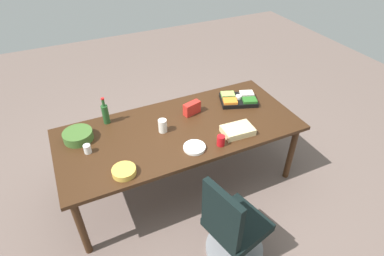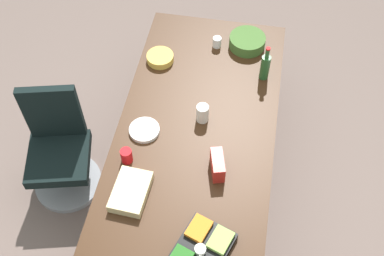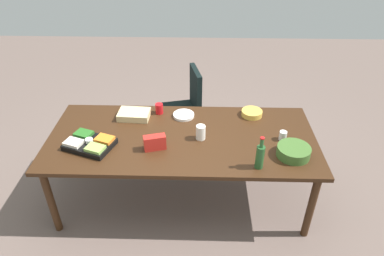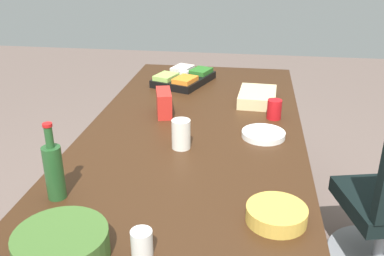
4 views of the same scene
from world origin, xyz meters
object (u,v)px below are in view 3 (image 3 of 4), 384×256
at_px(paper_cup, 283,136).
at_px(mayo_jar, 201,132).
at_px(conference_table, 182,142).
at_px(chip_bag_red, 155,142).
at_px(office_chair, 183,115).
at_px(salad_bowl, 294,151).
at_px(chip_bowl, 252,113).
at_px(red_solo_cup, 159,109).
at_px(veggie_tray, 90,143).
at_px(sheet_cake, 134,115).
at_px(wine_bottle, 260,156).
at_px(paper_plate_stack, 183,115).

relative_size(paper_cup, mayo_jar, 0.63).
height_order(conference_table, chip_bag_red, chip_bag_red).
height_order(office_chair, salad_bowl, office_chair).
distance_m(conference_table, salad_bowl, 1.05).
bearing_deg(conference_table, chip_bowl, -150.56).
distance_m(red_solo_cup, veggie_tray, 0.84).
distance_m(chip_bag_red, sheet_cake, 0.60).
distance_m(chip_bag_red, veggie_tray, 0.61).
bearing_deg(salad_bowl, red_solo_cup, -28.54).
bearing_deg(wine_bottle, paper_cup, -124.16).
distance_m(paper_cup, chip_bowl, 0.49).
bearing_deg(salad_bowl, paper_plate_stack, -31.95).
distance_m(chip_bag_red, paper_cup, 1.21).
distance_m(office_chair, red_solo_cup, 0.85).
height_order(paper_cup, paper_plate_stack, paper_cup).
relative_size(conference_table, wine_bottle, 8.25).
bearing_deg(chip_bag_red, veggie_tray, -1.46).
bearing_deg(sheet_cake, chip_bowl, -176.52).
height_order(mayo_jar, paper_plate_stack, mayo_jar).
relative_size(chip_bag_red, sheet_cake, 0.62).
relative_size(chip_bag_red, chip_bowl, 0.92).
xyz_separation_m(mayo_jar, chip_bowl, (-0.53, -0.43, -0.04)).
distance_m(conference_table, paper_cup, 0.97).
xyz_separation_m(office_chair, chip_bag_red, (0.19, 1.28, 0.50)).
xyz_separation_m(office_chair, chip_bowl, (-0.76, 0.68, 0.46)).
bearing_deg(paper_plate_stack, veggie_tray, 33.21).
xyz_separation_m(salad_bowl, mayo_jar, (0.83, -0.24, 0.02)).
bearing_deg(salad_bowl, veggie_tray, -2.58).
distance_m(paper_cup, veggie_tray, 1.81).
bearing_deg(office_chair, mayo_jar, 101.47).
xyz_separation_m(sheet_cake, paper_plate_stack, (-0.51, -0.03, -0.02)).
relative_size(office_chair, wine_bottle, 3.15).
height_order(mayo_jar, veggie_tray, mayo_jar).
relative_size(chip_bag_red, paper_cup, 2.22).
relative_size(wine_bottle, sheet_cake, 0.98).
height_order(red_solo_cup, mayo_jar, mayo_jar).
relative_size(office_chair, sheet_cake, 3.07).
xyz_separation_m(sheet_cake, veggie_tray, (0.33, 0.51, 0.00)).
xyz_separation_m(chip_bag_red, salad_bowl, (-1.24, 0.07, -0.02)).
xyz_separation_m(conference_table, paper_plate_stack, (0.00, -0.36, 0.08)).
xyz_separation_m(salad_bowl, red_solo_cup, (1.27, -0.69, 0.01)).
height_order(salad_bowl, paper_plate_stack, salad_bowl).
distance_m(paper_cup, salad_bowl, 0.25).
height_order(office_chair, veggie_tray, office_chair).
relative_size(salad_bowl, mayo_jar, 2.06).
bearing_deg(paper_cup, chip_bowl, -60.38).
xyz_separation_m(conference_table, chip_bag_red, (0.23, 0.20, 0.13)).
distance_m(office_chair, paper_cup, 1.57).
relative_size(office_chair, chip_bowl, 4.53).
height_order(wine_bottle, salad_bowl, wine_bottle).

